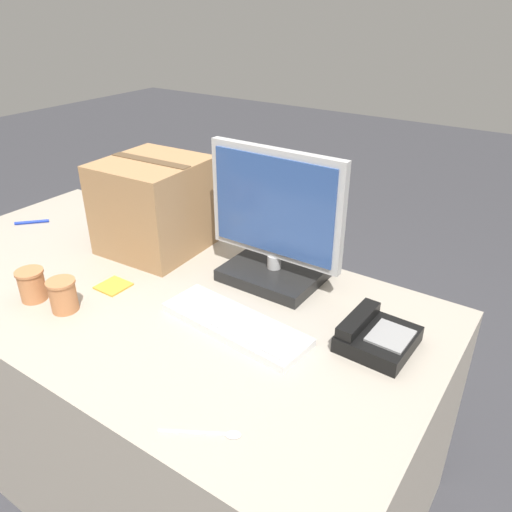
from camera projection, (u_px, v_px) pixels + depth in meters
name	position (u px, v px, depth m)	size (l,w,h in m)	color
ground_plane	(166.00, 454.00, 1.90)	(12.00, 12.00, 0.00)	#38383D
office_desk	(157.00, 379.00, 1.72)	(1.80, 0.90, 0.74)	#A89E8E
monitor	(275.00, 231.00, 1.52)	(0.45, 0.24, 0.42)	black
keyboard	(235.00, 323.00, 1.36)	(0.44, 0.18, 0.03)	silver
desk_phone	(376.00, 336.00, 1.28)	(0.18, 0.19, 0.07)	black
paper_cup_left	(32.00, 285.00, 1.47)	(0.08, 0.08, 0.10)	#BC7547
paper_cup_right	(63.00, 295.00, 1.42)	(0.08, 0.08, 0.10)	#BC7547
spoon	(212.00, 434.00, 1.03)	(0.16, 0.10, 0.00)	silver
cardboard_box	(155.00, 205.00, 1.73)	(0.34, 0.35, 0.32)	#9E754C
pen_marker	(32.00, 222.00, 1.98)	(0.10, 0.10, 0.01)	#1933B2
sticky_note_pad	(113.00, 286.00, 1.55)	(0.09, 0.09, 0.01)	gold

